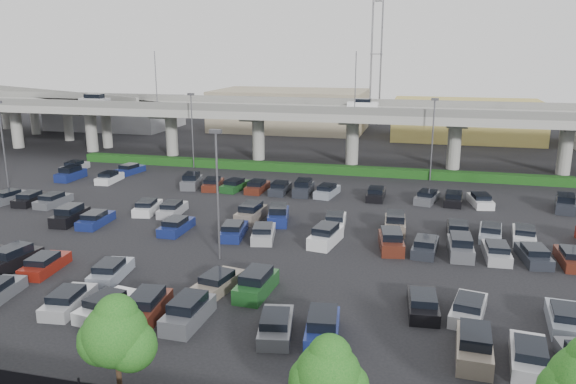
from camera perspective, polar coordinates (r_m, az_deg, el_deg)
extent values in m
plane|color=black|center=(52.13, -3.82, -3.70)|extent=(280.00, 280.00, 0.00)
cube|color=gray|center=(81.09, 3.08, 8.06)|extent=(150.00, 13.00, 1.10)
cube|color=slate|center=(74.88, 2.16, 8.36)|extent=(150.00, 0.50, 1.00)
cube|color=slate|center=(87.09, 3.90, 9.18)|extent=(150.00, 0.50, 1.00)
cylinder|color=gray|center=(104.07, -25.86, 5.89)|extent=(1.80, 1.80, 6.70)
cube|color=slate|center=(103.73, -26.05, 7.61)|extent=(2.60, 9.75, 0.50)
cylinder|color=gray|center=(95.75, -19.36, 5.90)|extent=(1.80, 1.80, 6.70)
cube|color=slate|center=(95.38, -19.51, 7.77)|extent=(2.60, 9.75, 0.50)
cylinder|color=gray|center=(88.87, -11.74, 5.81)|extent=(1.80, 1.80, 6.70)
cube|color=slate|center=(88.47, -11.84, 7.82)|extent=(2.60, 9.75, 0.50)
cylinder|color=gray|center=(83.77, -3.03, 5.58)|extent=(1.80, 1.80, 6.70)
cube|color=slate|center=(83.35, -3.06, 7.72)|extent=(2.60, 9.75, 0.50)
cylinder|color=gray|center=(80.81, 6.54, 5.18)|extent=(1.80, 1.80, 6.70)
cube|color=slate|center=(80.37, 6.61, 7.40)|extent=(2.60, 9.75, 0.50)
cylinder|color=gray|center=(80.22, 16.53, 4.61)|extent=(1.80, 1.80, 6.70)
cube|color=slate|center=(79.78, 16.69, 6.84)|extent=(2.60, 9.75, 0.50)
cylinder|color=gray|center=(82.05, 26.34, 3.91)|extent=(1.80, 1.80, 6.70)
cube|color=slate|center=(81.62, 26.59, 6.08)|extent=(2.60, 9.75, 0.50)
cube|color=#A7A7AB|center=(91.07, -19.05, 8.68)|extent=(4.40, 1.82, 1.05)
cube|color=black|center=(91.01, -19.09, 9.20)|extent=(2.60, 1.60, 0.65)
cube|color=white|center=(83.03, 7.61, 8.77)|extent=(4.40, 1.82, 0.82)
cube|color=black|center=(82.97, 7.63, 9.21)|extent=(2.30, 1.60, 0.50)
cylinder|color=#515055|center=(82.15, -13.26, 10.98)|extent=(0.14, 0.14, 8.00)
cylinder|color=#515055|center=(73.74, 6.86, 10.90)|extent=(0.14, 0.14, 8.00)
cube|color=gray|center=(112.88, -22.92, 8.75)|extent=(50.93, 30.13, 1.10)
cube|color=slate|center=(112.80, -22.97, 9.28)|extent=(47.34, 22.43, 1.00)
cylinder|color=gray|center=(130.21, -26.77, 7.23)|extent=(1.60, 1.60, 6.70)
cylinder|color=gray|center=(119.43, -24.35, 6.97)|extent=(1.60, 1.60, 6.70)
cylinder|color=gray|center=(108.90, -21.45, 6.65)|extent=(1.60, 1.60, 6.70)
cylinder|color=gray|center=(98.71, -17.95, 6.24)|extent=(1.60, 1.60, 6.70)
cube|color=#123A11|center=(75.37, 1.99, 2.43)|extent=(66.00, 1.60, 1.10)
cylinder|color=#332316|center=(28.98, -16.76, -17.88)|extent=(0.26, 0.26, 1.97)
sphere|color=#155115|center=(27.79, -17.12, -13.67)|extent=(3.07, 3.07, 3.07)
sphere|color=#155115|center=(27.79, -15.63, -14.83)|extent=(2.41, 2.41, 2.41)
sphere|color=#155115|center=(28.18, -18.24, -14.10)|extent=(2.41, 2.41, 2.41)
sphere|color=#155115|center=(27.47, -17.06, -11.96)|extent=(2.08, 2.08, 2.08)
sphere|color=#155115|center=(24.38, 4.07, -18.08)|extent=(2.79, 2.79, 2.79)
sphere|color=#155115|center=(24.56, 2.69, -18.62)|extent=(2.19, 2.19, 2.19)
sphere|color=#155115|center=(24.06, 4.25, -16.34)|extent=(1.89, 1.89, 1.89)
cube|color=#A7A7AB|center=(39.19, -21.35, -10.37)|extent=(2.26, 4.56, 0.82)
cube|color=black|center=(38.79, -21.60, -9.63)|extent=(1.83, 2.45, 0.50)
cube|color=white|center=(37.74, -17.87, -11.03)|extent=(2.44, 4.62, 0.82)
cube|color=black|center=(37.33, -18.11, -10.27)|extent=(1.92, 2.51, 0.50)
cube|color=#562216|center=(36.39, -14.12, -11.53)|extent=(2.23, 4.55, 1.05)
cube|color=black|center=(36.04, -14.20, -10.36)|extent=(1.84, 2.74, 0.65)
cube|color=#54555B|center=(35.25, -10.08, -12.19)|extent=(1.95, 4.45, 1.05)
cube|color=black|center=(34.90, -10.14, -10.98)|extent=(1.68, 2.65, 0.65)
cube|color=#54555B|center=(33.61, -1.22, -13.57)|extent=(2.56, 4.65, 0.82)
cube|color=black|center=(33.15, -1.32, -12.76)|extent=(1.98, 2.54, 0.50)
cube|color=navy|center=(33.01, 3.53, -13.92)|extent=(2.34, 4.59, 1.05)
cube|color=black|center=(32.63, 3.55, -12.65)|extent=(1.90, 2.77, 0.65)
cube|color=gray|center=(32.76, 18.37, -14.93)|extent=(2.01, 4.48, 1.05)
cube|color=black|center=(32.37, 18.48, -13.66)|extent=(1.72, 2.67, 0.65)
cube|color=#A7A7AB|center=(33.18, 23.25, -15.23)|extent=(2.24, 4.56, 0.82)
cube|color=black|center=(32.72, 23.42, -14.44)|extent=(1.82, 2.44, 0.50)
cube|color=black|center=(47.63, -26.09, -6.31)|extent=(2.36, 4.60, 1.05)
cube|color=black|center=(47.36, -26.20, -5.38)|extent=(1.92, 2.78, 0.65)
cube|color=maroon|center=(45.99, -23.42, -6.89)|extent=(2.20, 4.54, 0.82)
cube|color=black|center=(45.63, -23.65, -6.23)|extent=(1.80, 2.43, 0.50)
cube|color=#8A919E|center=(42.97, -17.52, -7.82)|extent=(2.34, 4.59, 0.82)
cube|color=black|center=(42.59, -17.72, -7.13)|extent=(1.87, 2.48, 0.50)
cube|color=gray|center=(39.47, -7.10, -9.25)|extent=(2.59, 4.66, 0.82)
cube|color=black|center=(39.05, -7.23, -8.52)|extent=(1.99, 2.55, 0.50)
cube|color=#1C5020|center=(38.57, -3.24, -9.55)|extent=(2.09, 4.51, 1.05)
cube|color=black|center=(38.25, -3.25, -8.43)|extent=(1.76, 2.70, 0.65)
cube|color=black|center=(37.12, 13.53, -11.15)|extent=(2.16, 4.53, 0.82)
cube|color=black|center=(36.68, 13.58, -10.39)|extent=(1.78, 2.42, 0.50)
cube|color=#A7A7AB|center=(37.25, 17.84, -11.37)|extent=(2.62, 4.66, 0.82)
cube|color=black|center=(36.81, 17.94, -10.62)|extent=(2.01, 2.56, 0.50)
cube|color=#8A919E|center=(38.11, 26.28, -11.63)|extent=(2.14, 4.52, 0.82)
cube|color=black|center=(37.67, 26.45, -10.89)|extent=(1.77, 2.41, 0.50)
cube|color=black|center=(57.45, -21.25, -2.41)|extent=(2.07, 4.50, 1.05)
cube|color=black|center=(57.23, -21.33, -1.62)|extent=(1.75, 2.69, 0.65)
cube|color=navy|center=(55.97, -18.94, -2.76)|extent=(2.06, 4.49, 0.82)
cube|color=black|center=(55.63, -19.10, -2.20)|extent=(1.73, 2.38, 0.50)
cube|color=navy|center=(52.03, -11.26, -3.52)|extent=(1.87, 4.42, 0.82)
cube|color=black|center=(51.67, -11.39, -2.92)|extent=(1.63, 2.32, 0.50)
cube|color=navy|center=(49.99, -5.53, -4.05)|extent=(2.40, 4.61, 0.82)
cube|color=black|center=(49.62, -5.62, -3.43)|extent=(1.90, 2.50, 0.50)
cube|color=#A7A7AB|center=(49.17, -2.50, -4.31)|extent=(2.64, 4.67, 0.82)
cube|color=black|center=(48.80, -2.57, -3.68)|extent=(2.02, 2.57, 0.50)
cube|color=white|center=(47.93, 3.84, -4.69)|extent=(2.50, 4.64, 1.05)
cube|color=black|center=(47.67, 3.85, -3.75)|extent=(2.00, 2.82, 0.65)
cube|color=#562216|center=(47.33, 10.43, -5.15)|extent=(2.48, 4.63, 1.05)
cube|color=black|center=(47.07, 10.47, -4.21)|extent=(1.98, 2.82, 0.65)
cube|color=#252831|center=(47.31, 13.76, -5.49)|extent=(2.24, 4.56, 0.82)
cube|color=black|center=(46.92, 13.80, -4.85)|extent=(1.82, 2.44, 0.50)
cube|color=#54555B|center=(47.38, 17.10, -5.55)|extent=(2.00, 4.47, 1.05)
cube|color=black|center=(47.11, 17.18, -4.61)|extent=(1.71, 2.66, 0.65)
cube|color=#A7A7AB|center=(47.67, 20.40, -5.85)|extent=(2.00, 4.47, 0.82)
cube|color=black|center=(47.28, 20.49, -5.21)|extent=(1.69, 2.36, 0.50)
cube|color=#252831|center=(48.09, 23.67, -6.00)|extent=(2.39, 4.60, 0.82)
cube|color=black|center=(47.70, 23.78, -5.37)|extent=(1.89, 2.49, 0.50)
cube|color=#562216|center=(48.66, 26.87, -6.13)|extent=(1.92, 4.44, 0.82)
cube|color=black|center=(48.27, 27.01, -5.50)|extent=(1.65, 2.34, 0.50)
cube|color=#54555B|center=(67.93, -26.45, -0.55)|extent=(2.61, 4.66, 0.82)
cube|color=black|center=(67.64, -26.62, -0.08)|extent=(2.00, 2.56, 0.50)
cube|color=black|center=(66.20, -24.64, -0.71)|extent=(2.10, 4.51, 0.82)
cube|color=black|center=(65.90, -24.80, -0.23)|extent=(1.75, 2.40, 0.50)
cube|color=#54555B|center=(64.53, -22.72, -0.88)|extent=(1.96, 4.46, 0.82)
cube|color=black|center=(64.23, -22.88, -0.38)|extent=(1.67, 2.35, 0.50)
cube|color=white|center=(58.71, -14.06, -1.62)|extent=(2.50, 4.64, 0.82)
cube|color=black|center=(58.37, -14.19, -1.07)|extent=(1.95, 2.53, 0.50)
cube|color=#A7A7AB|center=(57.49, -11.64, -1.82)|extent=(2.20, 4.54, 0.82)
cube|color=black|center=(57.15, -11.75, -1.26)|extent=(1.80, 2.43, 0.50)
cube|color=gray|center=(54.47, -3.78, -2.32)|extent=(2.12, 4.52, 1.05)
cube|color=black|center=(54.24, -3.79, -1.49)|extent=(1.78, 2.71, 0.65)
cube|color=navy|center=(53.72, -0.98, -2.53)|extent=(2.65, 4.67, 1.05)
cube|color=black|center=(53.48, -0.99, -1.69)|extent=(2.08, 2.87, 0.65)
cube|color=white|center=(52.65, 4.82, -3.07)|extent=(2.22, 4.55, 0.82)
cube|color=black|center=(52.28, 4.80, -2.48)|extent=(1.81, 2.44, 0.50)
cube|color=gray|center=(52.07, 10.81, -3.35)|extent=(2.10, 4.51, 1.05)
cube|color=black|center=(51.83, 10.85, -2.48)|extent=(1.77, 2.70, 0.65)
cube|color=black|center=(52.15, 16.85, -3.83)|extent=(1.83, 4.40, 0.82)
cube|color=black|center=(51.77, 16.91, -3.24)|extent=(1.61, 2.30, 0.50)
cube|color=#8A919E|center=(52.38, 19.86, -4.00)|extent=(2.31, 4.58, 0.82)
cube|color=black|center=(52.01, 19.94, -3.41)|extent=(1.85, 2.47, 0.50)
cube|color=white|center=(52.76, 22.83, -4.15)|extent=(2.30, 4.57, 0.82)
cube|color=black|center=(52.39, 22.93, -3.56)|extent=(1.85, 2.46, 0.50)
cube|color=navy|center=(76.31, -21.20, 1.58)|extent=(1.86, 4.42, 1.05)
cube|color=black|center=(76.15, -21.25, 2.19)|extent=(1.63, 2.62, 0.65)
cube|color=white|center=(73.33, -17.67, 1.30)|extent=(2.12, 4.52, 0.82)
cube|color=black|center=(73.03, -17.79, 1.75)|extent=(1.76, 2.41, 0.50)
cube|color=#54555B|center=(68.23, -9.77, 0.93)|extent=(2.63, 4.67, 1.05)
cube|color=black|center=(68.05, -9.80, 1.60)|extent=(2.07, 2.86, 0.65)
cube|color=#562216|center=(67.21, -7.62, 0.71)|extent=(2.48, 4.63, 0.82)
cube|color=black|center=(66.89, -7.70, 1.20)|extent=(1.94, 2.52, 0.50)
cube|color=#1C5020|center=(66.26, -5.41, 0.58)|extent=(2.45, 4.62, 0.82)
cube|color=black|center=(65.93, -5.48, 1.07)|extent=(1.92, 2.51, 0.50)
cube|color=#562216|center=(65.41, -3.14, 0.44)|extent=(1.90, 4.43, 0.82)
cube|color=black|center=(65.08, -3.19, 0.93)|extent=(1.65, 2.33, 0.50)
cube|color=#252831|center=(64.67, -0.81, 0.30)|extent=(1.89, 4.43, 0.82)
cube|color=black|center=(64.34, -0.85, 0.80)|extent=(1.64, 2.32, 0.50)
cube|color=#252831|center=(64.01, 1.57, 0.25)|extent=(1.97, 4.46, 1.05)
cube|color=black|center=(63.82, 1.58, 0.96)|extent=(1.69, 2.65, 0.65)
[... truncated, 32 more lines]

